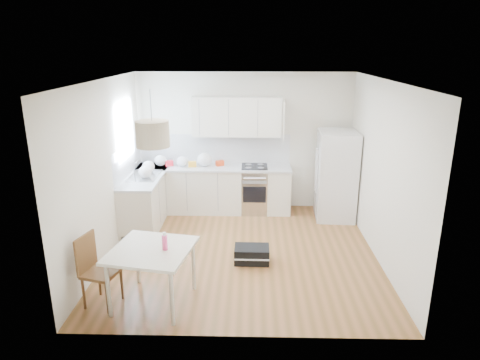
{
  "coord_description": "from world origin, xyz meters",
  "views": [
    {
      "loc": [
        0.12,
        -6.21,
        3.17
      ],
      "look_at": [
        -0.05,
        0.4,
        1.09
      ],
      "focal_mm": 32.0,
      "sensor_mm": 36.0,
      "label": 1
    }
  ],
  "objects_px": {
    "dining_table": "(152,255)",
    "dining_chair": "(101,271)",
    "refrigerator": "(337,175)",
    "gym_bag": "(252,254)"
  },
  "relations": [
    {
      "from": "dining_table",
      "to": "dining_chair",
      "type": "distance_m",
      "value": 0.67
    },
    {
      "from": "dining_chair",
      "to": "gym_bag",
      "type": "relative_size",
      "value": 1.78
    },
    {
      "from": "dining_table",
      "to": "gym_bag",
      "type": "bearing_deg",
      "value": 52.2
    },
    {
      "from": "refrigerator",
      "to": "dining_chair",
      "type": "xyz_separation_m",
      "value": [
        -3.5,
        -3.04,
        -0.37
      ]
    },
    {
      "from": "gym_bag",
      "to": "refrigerator",
      "type": "bearing_deg",
      "value": 50.09
    },
    {
      "from": "refrigerator",
      "to": "dining_table",
      "type": "bearing_deg",
      "value": -130.84
    },
    {
      "from": "refrigerator",
      "to": "gym_bag",
      "type": "bearing_deg",
      "value": -127.7
    },
    {
      "from": "dining_table",
      "to": "gym_bag",
      "type": "distance_m",
      "value": 1.77
    },
    {
      "from": "dining_chair",
      "to": "refrigerator",
      "type": "bearing_deg",
      "value": 55.85
    },
    {
      "from": "dining_chair",
      "to": "gym_bag",
      "type": "bearing_deg",
      "value": 46.59
    }
  ]
}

